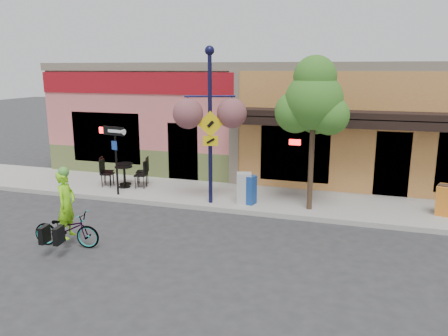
{
  "coord_description": "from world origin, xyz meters",
  "views": [
    {
      "loc": [
        3.31,
        -11.55,
        4.29
      ],
      "look_at": [
        -0.47,
        0.5,
        1.4
      ],
      "focal_mm": 35.0,
      "sensor_mm": 36.0,
      "label": 1
    }
  ],
  "objects_px": {
    "bicycle": "(67,229)",
    "newspaper_box_blue": "(249,190)",
    "street_tree": "(312,134)",
    "newspaper_box_grey": "(244,188)",
    "building": "(282,116)",
    "lamp_post": "(210,127)",
    "one_way_sign": "(116,161)",
    "cyclist_rider": "(67,214)"
  },
  "relations": [
    {
      "from": "bicycle",
      "to": "newspaper_box_blue",
      "type": "relative_size",
      "value": 1.87
    },
    {
      "from": "bicycle",
      "to": "cyclist_rider",
      "type": "distance_m",
      "value": 0.39
    },
    {
      "from": "one_way_sign",
      "to": "lamp_post",
      "type": "bearing_deg",
      "value": 13.11
    },
    {
      "from": "building",
      "to": "bicycle",
      "type": "bearing_deg",
      "value": -107.77
    },
    {
      "from": "newspaper_box_grey",
      "to": "street_tree",
      "type": "bearing_deg",
      "value": -13.49
    },
    {
      "from": "newspaper_box_blue",
      "to": "newspaper_box_grey",
      "type": "relative_size",
      "value": 0.93
    },
    {
      "from": "one_way_sign",
      "to": "newspaper_box_grey",
      "type": "xyz_separation_m",
      "value": [
        4.29,
        0.33,
        -0.66
      ]
    },
    {
      "from": "newspaper_box_blue",
      "to": "one_way_sign",
      "type": "bearing_deg",
      "value": -162.68
    },
    {
      "from": "lamp_post",
      "to": "newspaper_box_blue",
      "type": "relative_size",
      "value": 5.34
    },
    {
      "from": "building",
      "to": "one_way_sign",
      "type": "height_order",
      "value": "building"
    },
    {
      "from": "building",
      "to": "bicycle",
      "type": "relative_size",
      "value": 10.82
    },
    {
      "from": "bicycle",
      "to": "newspaper_box_grey",
      "type": "bearing_deg",
      "value": -45.89
    },
    {
      "from": "building",
      "to": "newspaper_box_grey",
      "type": "xyz_separation_m",
      "value": [
        -0.02,
        -6.32,
        -1.61
      ]
    },
    {
      "from": "cyclist_rider",
      "to": "bicycle",
      "type": "bearing_deg",
      "value": 82.43
    },
    {
      "from": "lamp_post",
      "to": "street_tree",
      "type": "bearing_deg",
      "value": -18.54
    },
    {
      "from": "newspaper_box_grey",
      "to": "building",
      "type": "bearing_deg",
      "value": 75.57
    },
    {
      "from": "building",
      "to": "lamp_post",
      "type": "bearing_deg",
      "value": -99.04
    },
    {
      "from": "building",
      "to": "cyclist_rider",
      "type": "height_order",
      "value": "building"
    },
    {
      "from": "street_tree",
      "to": "cyclist_rider",
      "type": "bearing_deg",
      "value": -141.27
    },
    {
      "from": "cyclist_rider",
      "to": "one_way_sign",
      "type": "distance_m",
      "value": 4.08
    },
    {
      "from": "lamp_post",
      "to": "building",
      "type": "bearing_deg",
      "value": 57.31
    },
    {
      "from": "lamp_post",
      "to": "one_way_sign",
      "type": "relative_size",
      "value": 2.09
    },
    {
      "from": "newspaper_box_blue",
      "to": "newspaper_box_grey",
      "type": "xyz_separation_m",
      "value": [
        -0.15,
        0.01,
        0.04
      ]
    },
    {
      "from": "cyclist_rider",
      "to": "newspaper_box_grey",
      "type": "bearing_deg",
      "value": -45.47
    },
    {
      "from": "street_tree",
      "to": "lamp_post",
      "type": "bearing_deg",
      "value": -174.89
    },
    {
      "from": "street_tree",
      "to": "newspaper_box_blue",
      "type": "bearing_deg",
      "value": -178.96
    },
    {
      "from": "cyclist_rider",
      "to": "street_tree",
      "type": "xyz_separation_m",
      "value": [
        5.35,
        4.29,
        1.61
      ]
    },
    {
      "from": "newspaper_box_blue",
      "to": "newspaper_box_grey",
      "type": "bearing_deg",
      "value": -169.95
    },
    {
      "from": "newspaper_box_blue",
      "to": "street_tree",
      "type": "height_order",
      "value": "street_tree"
    },
    {
      "from": "building",
      "to": "lamp_post",
      "type": "distance_m",
      "value": 6.66
    },
    {
      "from": "bicycle",
      "to": "newspaper_box_blue",
      "type": "height_order",
      "value": "newspaper_box_blue"
    },
    {
      "from": "bicycle",
      "to": "street_tree",
      "type": "height_order",
      "value": "street_tree"
    },
    {
      "from": "building",
      "to": "newspaper_box_grey",
      "type": "relative_size",
      "value": 18.76
    },
    {
      "from": "building",
      "to": "newspaper_box_blue",
      "type": "xyz_separation_m",
      "value": [
        0.13,
        -6.33,
        -1.65
      ]
    },
    {
      "from": "one_way_sign",
      "to": "newspaper_box_grey",
      "type": "height_order",
      "value": "one_way_sign"
    },
    {
      "from": "building",
      "to": "newspaper_box_blue",
      "type": "relative_size",
      "value": 20.22
    },
    {
      "from": "building",
      "to": "newspaper_box_blue",
      "type": "height_order",
      "value": "building"
    },
    {
      "from": "building",
      "to": "cyclist_rider",
      "type": "bearing_deg",
      "value": -107.52
    },
    {
      "from": "cyclist_rider",
      "to": "newspaper_box_grey",
      "type": "distance_m",
      "value": 5.4
    },
    {
      "from": "building",
      "to": "street_tree",
      "type": "relative_size",
      "value": 3.98
    },
    {
      "from": "lamp_post",
      "to": "newspaper_box_grey",
      "type": "height_order",
      "value": "lamp_post"
    },
    {
      "from": "bicycle",
      "to": "lamp_post",
      "type": "relative_size",
      "value": 0.35
    }
  ]
}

